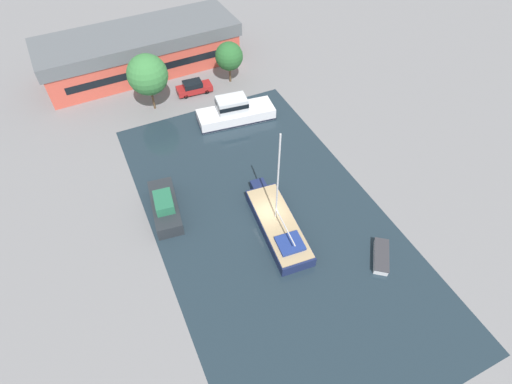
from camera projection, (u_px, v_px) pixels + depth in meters
ground_plane at (269, 219)px, 39.39m from camera, size 440.00×440.00×0.00m
water_canal at (269, 219)px, 39.39m from camera, size 21.68×39.53×0.01m
warehouse_building at (141, 50)px, 55.80m from camera, size 27.50×10.23×5.69m
quay_tree_near_building at (147, 75)px, 47.89m from camera, size 4.92×4.92×7.35m
quay_tree_by_water at (229, 56)px, 52.90m from camera, size 3.70×3.70×5.65m
parked_car at (194, 87)px, 53.22m from camera, size 4.76×2.15×1.72m
sailboat_moored at (278, 224)px, 38.09m from camera, size 4.12×11.14×11.35m
motor_cruiser at (235, 112)px, 49.14m from camera, size 9.83×4.42×3.17m
small_dinghy at (381, 257)px, 36.03m from camera, size 3.22×3.65×0.73m
cabin_boat at (165, 206)px, 39.27m from camera, size 3.31×6.92×2.45m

